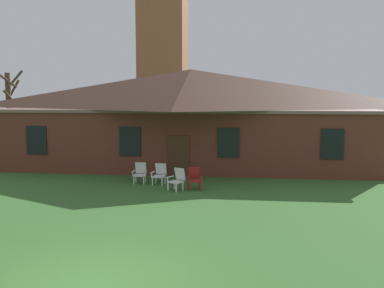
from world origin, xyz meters
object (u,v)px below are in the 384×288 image
object	(u,v)px
lawn_chair_near_door	(160,174)
lawn_chair_left_end	(177,179)
lawn_chair_by_porch	(140,172)
lawn_chair_middle	(194,178)

from	to	relation	value
lawn_chair_near_door	lawn_chair_left_end	xyz separation A→B (m)	(1.01, -1.17, 0.00)
lawn_chair_by_porch	lawn_chair_near_door	xyz separation A→B (m)	(0.98, -0.20, 0.00)
lawn_chair_left_end	lawn_chair_near_door	bearing A→B (deg)	130.65
lawn_chair_by_porch	lawn_chair_left_end	distance (m)	2.41
lawn_chair_near_door	lawn_chair_by_porch	bearing A→B (deg)	168.32
lawn_chair_by_porch	lawn_chair_left_end	bearing A→B (deg)	-34.68
lawn_chair_by_porch	lawn_chair_middle	world-z (taller)	same
lawn_chair_by_porch	lawn_chair_near_door	world-z (taller)	same
lawn_chair_near_door	lawn_chair_middle	distance (m)	1.95
lawn_chair_near_door	lawn_chair_middle	world-z (taller)	same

